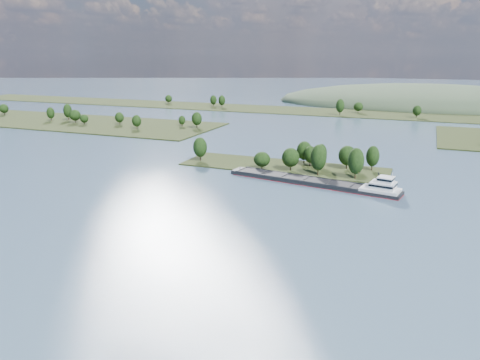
% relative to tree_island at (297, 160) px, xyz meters
% --- Properties ---
extents(ground, '(1800.00, 1800.00, 0.00)m').
position_rel_tree_island_xyz_m(ground, '(-6.93, -58.82, -4.29)').
color(ground, '#3E596B').
rests_on(ground, ground).
extents(tree_island, '(100.00, 30.00, 15.38)m').
position_rel_tree_island_xyz_m(tree_island, '(0.00, 0.00, 0.00)').
color(tree_island, black).
rests_on(tree_island, ground).
extents(left_bank, '(300.00, 80.00, 15.08)m').
position_rel_tree_island_xyz_m(left_bank, '(-235.45, 81.31, -3.45)').
color(left_bank, black).
rests_on(left_bank, ground).
extents(back_shoreline, '(900.00, 60.00, 15.52)m').
position_rel_tree_island_xyz_m(back_shoreline, '(1.50, 220.94, -3.66)').
color(back_shoreline, black).
rests_on(back_shoreline, ground).
extents(hill_west, '(320.00, 160.00, 44.00)m').
position_rel_tree_island_xyz_m(hill_west, '(53.07, 321.18, -4.29)').
color(hill_west, '#34452F').
rests_on(hill_west, ground).
extents(cargo_barge, '(76.39, 22.05, 10.27)m').
position_rel_tree_island_xyz_m(cargo_barge, '(17.89, -23.88, -3.00)').
color(cargo_barge, black).
rests_on(cargo_barge, ground).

